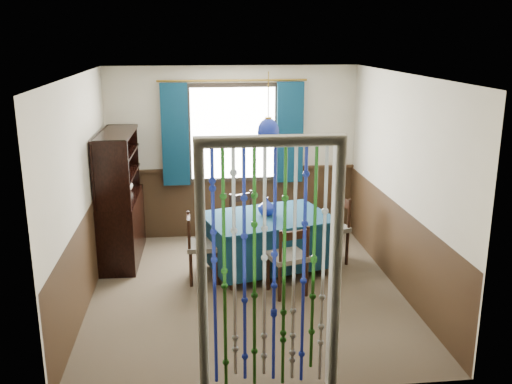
{
  "coord_description": "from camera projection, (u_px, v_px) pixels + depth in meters",
  "views": [
    {
      "loc": [
        -0.58,
        -6.13,
        2.91
      ],
      "look_at": [
        0.16,
        0.44,
        1.08
      ],
      "focal_mm": 40.0,
      "sensor_mm": 36.0,
      "label": 1
    }
  ],
  "objects": [
    {
      "name": "wall_right",
      "position": [
        401.0,
        184.0,
        6.57
      ],
      "size": [
        0.0,
        4.0,
        4.0
      ],
      "primitive_type": "plane",
      "rotation": [
        1.57,
        0.0,
        -1.57
      ],
      "color": "beige",
      "rests_on": "ground"
    },
    {
      "name": "chair_left",
      "position": [
        201.0,
        246.0,
        6.89
      ],
      "size": [
        0.4,
        0.42,
        0.84
      ],
      "rotation": [
        0.0,
        0.0,
        -1.55
      ],
      "color": "black",
      "rests_on": "floor"
    },
    {
      "name": "wainscot_back",
      "position": [
        234.0,
        203.0,
        8.47
      ],
      "size": [
        3.6,
        0.0,
        3.6
      ],
      "primitive_type": "plane",
      "rotation": [
        1.57,
        0.0,
        0.0
      ],
      "color": "#352314",
      "rests_on": "ground"
    },
    {
      "name": "pendant_lamp",
      "position": [
        268.0,
        132.0,
        6.82
      ],
      "size": [
        0.26,
        0.26,
        0.87
      ],
      "color": "olive",
      "rests_on": "ceiling"
    },
    {
      "name": "doorway",
      "position": [
        269.0,
        275.0,
        4.57
      ],
      "size": [
        1.16,
        0.12,
        2.18
      ],
      "primitive_type": null,
      "color": "silver",
      "rests_on": "ground"
    },
    {
      "name": "chair_near",
      "position": [
        288.0,
        258.0,
        6.51
      ],
      "size": [
        0.51,
        0.5,
        0.85
      ],
      "rotation": [
        0.0,
        0.0,
        0.28
      ],
      "color": "black",
      "rests_on": "floor"
    },
    {
      "name": "wainscot_right",
      "position": [
        396.0,
        245.0,
        6.77
      ],
      "size": [
        0.0,
        4.0,
        4.0
      ],
      "primitive_type": "plane",
      "rotation": [
        1.57,
        0.0,
        -1.57
      ],
      "color": "#352314",
      "rests_on": "ground"
    },
    {
      "name": "wall_left",
      "position": [
        81.0,
        193.0,
        6.18
      ],
      "size": [
        0.0,
        4.0,
        4.0
      ],
      "primitive_type": "plane",
      "rotation": [
        1.57,
        0.0,
        1.57
      ],
      "color": "beige",
      "rests_on": "ground"
    },
    {
      "name": "ceiling",
      "position": [
        246.0,
        75.0,
        6.04
      ],
      "size": [
        4.0,
        4.0,
        0.0
      ],
      "primitive_type": "plane",
      "rotation": [
        3.14,
        0.0,
        0.0
      ],
      "color": "silver",
      "rests_on": "ground"
    },
    {
      "name": "wainscot_front",
      "position": [
        270.0,
        339.0,
        4.67
      ],
      "size": [
        3.6,
        0.0,
        3.6
      ],
      "primitive_type": "plane",
      "rotation": [
        -1.57,
        0.0,
        0.0
      ],
      "color": "#352314",
      "rests_on": "ground"
    },
    {
      "name": "window",
      "position": [
        233.0,
        133.0,
        8.16
      ],
      "size": [
        1.32,
        0.12,
        1.42
      ],
      "primitive_type": "cube",
      "color": "black",
      "rests_on": "wall_back"
    },
    {
      "name": "sideboard",
      "position": [
        121.0,
        216.0,
        7.53
      ],
      "size": [
        0.49,
        1.33,
        1.72
      ],
      "rotation": [
        0.0,
        0.0,
        -0.02
      ],
      "color": "black",
      "rests_on": "floor"
    },
    {
      "name": "vase_sideboard",
      "position": [
        126.0,
        184.0,
        7.74
      ],
      "size": [
        0.25,
        0.25,
        0.2
      ],
      "primitive_type": "imported",
      "rotation": [
        0.0,
        0.0,
        0.4
      ],
      "color": "beige",
      "rests_on": "sideboard"
    },
    {
      "name": "bowl_shelf",
      "position": [
        121.0,
        175.0,
        7.19
      ],
      "size": [
        0.25,
        0.25,
        0.05
      ],
      "primitive_type": "imported",
      "rotation": [
        0.0,
        0.0,
        -0.23
      ],
      "color": "beige",
      "rests_on": "sideboard"
    },
    {
      "name": "vase_table",
      "position": [
        267.0,
        207.0,
        7.12
      ],
      "size": [
        0.23,
        0.23,
        0.21
      ],
      "primitive_type": "imported",
      "rotation": [
        0.0,
        0.0,
        0.18
      ],
      "color": "navy",
      "rests_on": "dining_table"
    },
    {
      "name": "floor",
      "position": [
        247.0,
        291.0,
        6.71
      ],
      "size": [
        4.0,
        4.0,
        0.0
      ],
      "primitive_type": "plane",
      "color": "brown",
      "rests_on": "ground"
    },
    {
      "name": "wainscot_left",
      "position": [
        88.0,
        258.0,
        6.38
      ],
      "size": [
        0.0,
        4.0,
        4.0
      ],
      "primitive_type": "plane",
      "rotation": [
        1.57,
        0.0,
        1.57
      ],
      "color": "#352314",
      "rests_on": "ground"
    },
    {
      "name": "wall_back",
      "position": [
        233.0,
        153.0,
        8.29
      ],
      "size": [
        3.6,
        0.0,
        3.6
      ],
      "primitive_type": "plane",
      "rotation": [
        1.57,
        0.0,
        0.0
      ],
      "color": "beige",
      "rests_on": "ground"
    },
    {
      "name": "dining_table",
      "position": [
        268.0,
        239.0,
        7.18
      ],
      "size": [
        1.75,
        1.42,
        0.73
      ],
      "rotation": [
        0.0,
        0.0,
        0.27
      ],
      "color": "#0C2A3F",
      "rests_on": "floor"
    },
    {
      "name": "wall_front",
      "position": [
        270.0,
        254.0,
        4.46
      ],
      "size": [
        3.6,
        0.0,
        3.6
      ],
      "primitive_type": "plane",
      "rotation": [
        -1.57,
        0.0,
        0.0
      ],
      "color": "beige",
      "rests_on": "ground"
    },
    {
      "name": "chair_far",
      "position": [
        247.0,
        222.0,
        7.76
      ],
      "size": [
        0.56,
        0.55,
        0.84
      ],
      "rotation": [
        0.0,
        0.0,
        3.65
      ],
      "color": "black",
      "rests_on": "floor"
    },
    {
      "name": "chair_right",
      "position": [
        331.0,
        227.0,
        7.47
      ],
      "size": [
        0.53,
        0.54,
        0.89
      ],
      "rotation": [
        0.0,
        0.0,
        1.87
      ],
      "color": "black",
      "rests_on": "floor"
    }
  ]
}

